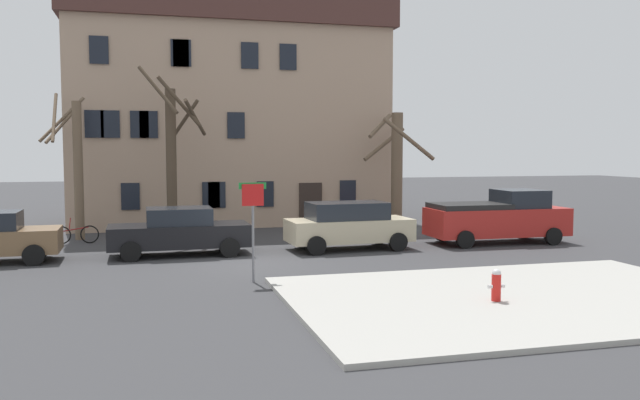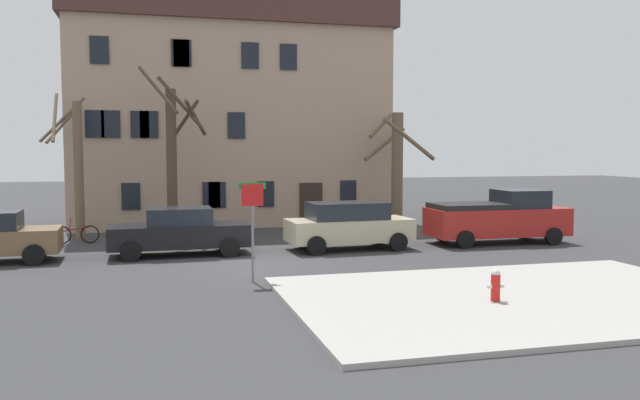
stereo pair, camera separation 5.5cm
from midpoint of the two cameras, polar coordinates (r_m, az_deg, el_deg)
ground_plane at (r=21.16m, az=-6.20°, el=-5.58°), size 120.00×120.00×0.00m
sidewalk_slab at (r=16.72m, az=17.13°, el=-8.23°), size 11.32×7.59×0.12m
building_main at (r=34.05m, az=-8.12°, el=8.20°), size 15.71×7.86×11.70m
tree_bare_near at (r=28.21m, az=-20.76°, el=3.00°), size 1.75×2.44×6.01m
tree_bare_mid at (r=27.74m, az=-12.90°, el=3.93°), size 2.81×2.71×7.07m
tree_bare_far at (r=30.26m, az=6.67°, el=2.99°), size 2.74×2.80×5.40m
car_black_sedan at (r=23.06m, az=-12.34°, el=-2.72°), size 4.81×2.11×1.67m
car_beige_wagon at (r=23.87m, az=2.46°, el=-2.20°), size 4.64×2.24×1.75m
pickup_truck_red at (r=26.44m, az=15.34°, el=-1.49°), size 5.49×2.28×2.10m
fire_hydrant at (r=15.88m, az=15.15°, el=-7.18°), size 0.42×0.22×0.76m
street_sign_pole at (r=17.93m, az=-6.01°, el=-1.12°), size 0.76×0.07×2.77m
bicycle_leaning at (r=27.12m, az=-20.76°, el=-2.85°), size 1.75×0.07×1.03m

